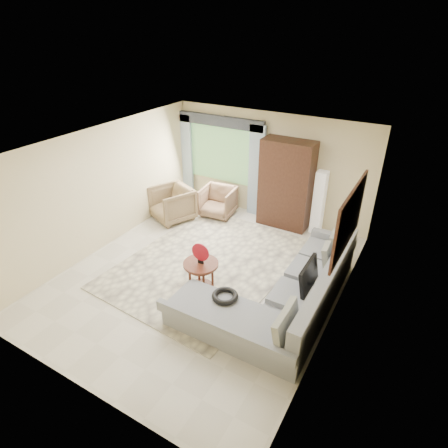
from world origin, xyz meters
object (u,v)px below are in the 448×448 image
Objects in this scene: armchair_right at (218,202)px; floor_lamp at (319,203)px; tv_screen at (309,276)px; armchair_left at (172,204)px; potted_plant at (193,196)px; coffee_table at (201,277)px; armoire at (286,184)px; sectional_sofa at (287,298)px.

floor_lamp is (2.43, 0.43, 0.38)m from armchair_right.
armchair_left is (-3.99, 1.55, -0.30)m from tv_screen.
armchair_left is 1.13× the size of armchair_right.
armchair_right is at bearing -11.66° from potted_plant.
tv_screen is 2.83m from floor_lamp.
armoire is (0.32, 3.16, 0.72)m from coffee_table.
tv_screen is 0.35× the size of armoire.
armchair_left is at bearing -155.49° from armoire.
potted_plant is at bearing 126.37° from coffee_table.
sectional_sofa is 5.46× the size of coffee_table.
sectional_sofa is 3.03m from floor_lamp.
armchair_left is 1.83× the size of potted_plant.
armoire reaches higher than armchair_right.
coffee_table is at bearing -109.12° from floor_lamp.
sectional_sofa is at bearing -66.94° from armoire.
tv_screen is 3.09m from armoire.
armoire is (-1.50, 2.69, 0.33)m from tv_screen.
armchair_left reaches higher than potted_plant.
floor_lamp is at bearing 3.12° from armchair_right.
coffee_table is 0.42× the size of floor_lamp.
tv_screen reaches higher than potted_plant.
potted_plant is 3.35m from floor_lamp.
coffee_table is 3.44m from floor_lamp.
coffee_table is at bearing -165.28° from tv_screen.
potted_plant is (-0.88, 0.18, -0.12)m from armchair_right.
sectional_sofa is at bearing 9.77° from coffee_table.
armoire is at bearing -175.71° from floor_lamp.
tv_screen is at bearing -31.90° from potted_plant.
armchair_left is 1.15m from armchair_right.
sectional_sofa is at bearing -81.67° from floor_lamp.
tv_screen is 1.92m from coffee_table.
armchair_right is (-1.31, 2.79, 0.04)m from coffee_table.
floor_lamp reaches higher than sectional_sofa.
sectional_sofa is 1.57m from coffee_table.
potted_plant is at bearing -175.61° from floor_lamp.
sectional_sofa reaches higher than armchair_left.
armchair_right is at bearing 138.61° from sectional_sofa.
floor_lamp is (1.12, 3.22, 0.42)m from coffee_table.
tv_screen reaches higher than armchair_right.
armchair_left is 0.62× the size of floor_lamp.
tv_screen is 4.74m from potted_plant.
tv_screen is 1.17× the size of coffee_table.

